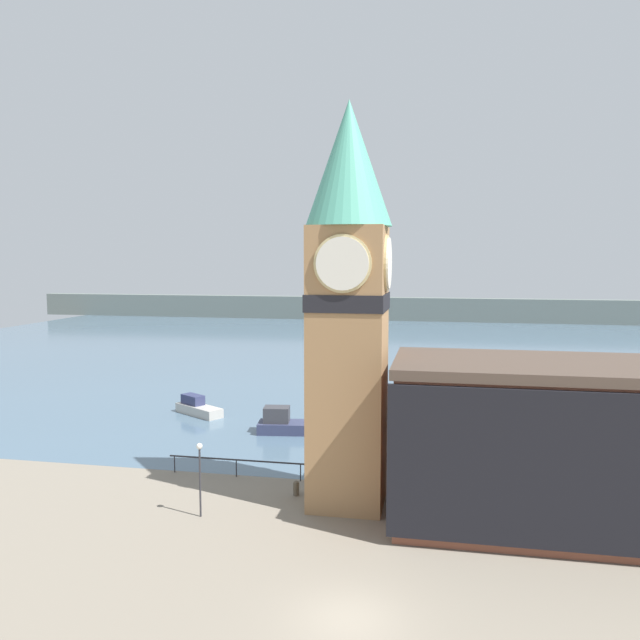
{
  "coord_description": "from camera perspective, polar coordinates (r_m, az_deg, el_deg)",
  "views": [
    {
      "loc": [
        3.18,
        -21.72,
        13.3
      ],
      "look_at": [
        -2.65,
        8.17,
        10.32
      ],
      "focal_mm": 35.0,
      "sensor_mm": 36.0,
      "label": 1
    }
  ],
  "objects": [
    {
      "name": "boat_near",
      "position": [
        48.6,
        -3.33,
        -9.42
      ],
      "size": [
        4.63,
        2.63,
        2.01
      ],
      "rotation": [
        0.0,
        0.0,
        0.13
      ],
      "color": "#333856",
      "rests_on": "water"
    },
    {
      "name": "water",
      "position": [
        96.68,
        9.05,
        -2.38
      ],
      "size": [
        160.0,
        120.0,
        0.0
      ],
      "color": "slate",
      "rests_on": "ground_plane"
    },
    {
      "name": "mooring_bollard_near",
      "position": [
        36.46,
        -2.2,
        -15.03
      ],
      "size": [
        0.35,
        0.35,
        0.85
      ],
      "color": "brown",
      "rests_on": "ground_plane"
    },
    {
      "name": "clock_tower",
      "position": [
        33.02,
        2.62,
        2.31
      ],
      "size": [
        4.54,
        4.54,
        21.49
      ],
      "color": "#9E754C",
      "rests_on": "ground_plane"
    },
    {
      "name": "lamp_post",
      "position": [
        33.48,
        -10.94,
        -12.92
      ],
      "size": [
        0.32,
        0.32,
        3.9
      ],
      "color": "#2D2D33",
      "rests_on": "ground_plane"
    },
    {
      "name": "pier_building",
      "position": [
        33.3,
        19.33,
        -10.66
      ],
      "size": [
        14.36,
        7.75,
        8.29
      ],
      "color": "brown",
      "rests_on": "ground_plane"
    },
    {
      "name": "pier_railing",
      "position": [
        39.47,
        -7.67,
        -12.71
      ],
      "size": [
        8.69,
        0.08,
        1.09
      ],
      "color": "#232328",
      "rests_on": "ground_plane"
    },
    {
      "name": "ground_plane",
      "position": [
        25.67,
        2.56,
        -25.62
      ],
      "size": [
        160.0,
        160.0,
        0.0
      ],
      "primitive_type": "plane",
      "color": "gray"
    },
    {
      "name": "far_shoreline",
      "position": [
        136.17,
        9.66,
        0.97
      ],
      "size": [
        180.0,
        3.0,
        5.0
      ],
      "color": "slate",
      "rests_on": "water"
    },
    {
      "name": "boat_far",
      "position": [
        55.05,
        -11.13,
        -7.86
      ],
      "size": [
        4.89,
        3.81,
        1.61
      ],
      "rotation": [
        0.0,
        0.0,
        -0.55
      ],
      "color": "#B7B2A8",
      "rests_on": "water"
    }
  ]
}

